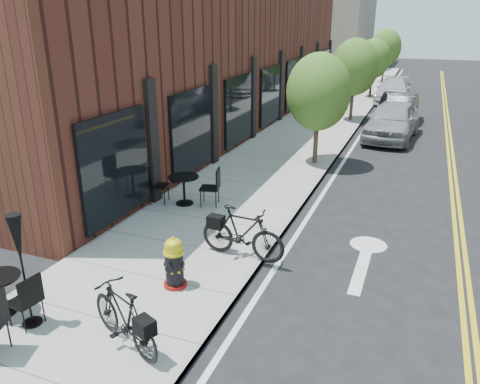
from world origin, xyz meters
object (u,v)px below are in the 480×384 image
at_px(parked_car_b, 398,109).
at_px(bicycle_right, 242,233).
at_px(bistro_set_b, 0,289).
at_px(patio_umbrella, 19,247).
at_px(fire_hydrant, 174,263).
at_px(bicycle_left, 124,317).
at_px(parked_car_c, 393,91).
at_px(parked_car_a, 392,121).
at_px(bistro_set_c, 184,186).

bearing_deg(parked_car_b, bicycle_right, -93.23).
xyz_separation_m(bistro_set_b, parked_car_b, (5.20, 19.46, 0.14)).
distance_m(bicycle_right, patio_umbrella, 4.35).
distance_m(fire_hydrant, bicycle_left, 1.83).
xyz_separation_m(patio_umbrella, parked_car_b, (4.50, 19.52, -0.82)).
bearing_deg(fire_hydrant, bicycle_right, 50.69).
relative_size(fire_hydrant, bistro_set_b, 0.58).
xyz_separation_m(patio_umbrella, parked_car_c, (3.77, 26.09, -0.85)).
xyz_separation_m(bicycle_left, parked_car_a, (2.70, 16.02, 0.17)).
distance_m(bicycle_left, bistro_set_b, 2.50).
bearing_deg(parked_car_a, fire_hydrant, -96.15).
distance_m(patio_umbrella, parked_car_b, 20.05).
bearing_deg(bistro_set_b, bistro_set_c, 92.51).
distance_m(bistro_set_c, parked_car_c, 20.69).
height_order(bicycle_right, parked_car_c, parked_car_c).
height_order(fire_hydrant, bicycle_left, bicycle_left).
bearing_deg(parked_car_a, bicycle_left, -94.42).
xyz_separation_m(patio_umbrella, parked_car_a, (4.50, 16.13, -0.74)).
height_order(patio_umbrella, parked_car_a, patio_umbrella).
relative_size(parked_car_a, parked_car_c, 0.97).
xyz_separation_m(bistro_set_b, parked_car_a, (5.20, 16.08, 0.22)).
distance_m(fire_hydrant, parked_car_b, 17.81).
bearing_deg(bicycle_left, fire_hydrant, -152.03).
height_order(parked_car_a, parked_car_b, parked_car_a).
relative_size(bicycle_right, parked_car_a, 0.40).
distance_m(fire_hydrant, bicycle_right, 1.73).
bearing_deg(bistro_set_c, fire_hydrant, -78.64).
bearing_deg(bistro_set_b, bicycle_right, 55.25).
height_order(bicycle_left, bistro_set_c, bicycle_left).
bearing_deg(bicycle_right, bistro_set_b, 141.47).
bearing_deg(bistro_set_c, parked_car_c, 65.00).
bearing_deg(bicycle_right, parked_car_b, -3.14).
xyz_separation_m(fire_hydrant, bicycle_right, (0.79, 1.54, 0.09)).
height_order(bistro_set_c, parked_car_c, parked_car_c).
height_order(bistro_set_c, patio_umbrella, patio_umbrella).
bearing_deg(patio_umbrella, parked_car_c, 81.78).
height_order(bistro_set_b, parked_car_a, parked_car_a).
height_order(fire_hydrant, parked_car_c, parked_car_c).
relative_size(bistro_set_b, bistro_set_c, 0.89).
distance_m(fire_hydrant, parked_car_a, 14.47).
bearing_deg(parked_car_c, parked_car_b, -84.64).
distance_m(fire_hydrant, bistro_set_b, 3.02).
xyz_separation_m(bistro_set_b, parked_car_c, (4.46, 26.03, 0.12)).
bearing_deg(bistro_set_c, bicycle_left, -84.98).
distance_m(bicycle_left, parked_car_c, 26.05).
bearing_deg(patio_umbrella, bistro_set_b, 175.35).
relative_size(bicycle_right, parked_car_b, 0.43).
relative_size(bicycle_right, patio_umbrella, 0.96).
distance_m(bicycle_right, parked_car_c, 22.65).
relative_size(parked_car_a, parked_car_b, 1.06).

